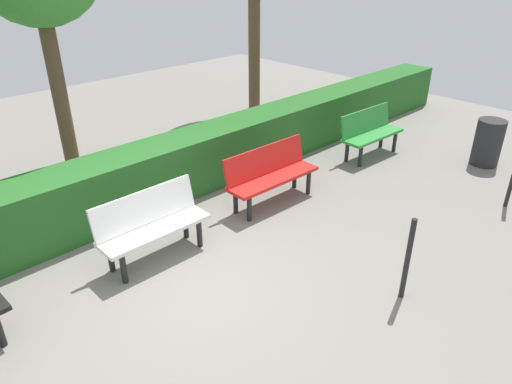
% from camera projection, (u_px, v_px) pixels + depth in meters
% --- Properties ---
extents(ground_plane, '(18.93, 18.93, 0.00)m').
position_uv_depth(ground_plane, '(188.00, 282.00, 5.46)').
color(ground_plane, gray).
extents(bench_green, '(1.37, 0.52, 0.86)m').
position_uv_depth(bench_green, '(370.00, 131.00, 8.60)').
color(bench_green, '#2D8C38').
rests_on(bench_green, ground_plane).
extents(bench_red, '(1.56, 0.51, 0.86)m').
position_uv_depth(bench_red, '(270.00, 173.00, 6.99)').
color(bench_red, red).
rests_on(bench_red, ground_plane).
extents(bench_white, '(1.39, 0.48, 0.86)m').
position_uv_depth(bench_white, '(151.00, 223.00, 5.71)').
color(bench_white, white).
rests_on(bench_white, ground_plane).
extents(hedge_row, '(14.93, 0.73, 0.90)m').
position_uv_depth(hedge_row, '(167.00, 170.00, 7.13)').
color(hedge_row, '#266023').
rests_on(hedge_row, ground_plane).
extents(railing_post_mid, '(0.06, 0.06, 1.00)m').
position_uv_depth(railing_post_mid, '(408.00, 259.00, 5.01)').
color(railing_post_mid, black).
rests_on(railing_post_mid, ground_plane).
extents(trash_bin, '(0.47, 0.47, 0.82)m').
position_uv_depth(trash_bin, '(488.00, 143.00, 8.27)').
color(trash_bin, '#262628').
rests_on(trash_bin, ground_plane).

